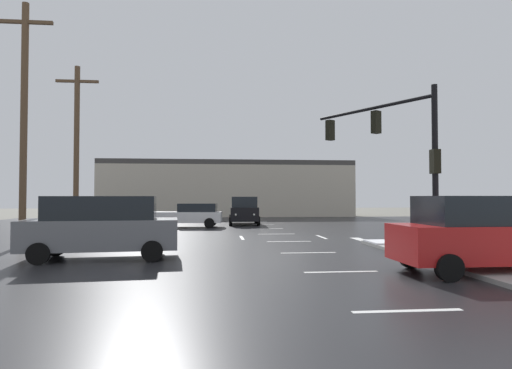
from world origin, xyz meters
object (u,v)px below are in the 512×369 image
Objects in this scene: suv_grey at (102,226)px; suv_red at (487,232)px; fire_hydrant at (508,247)px; sedan_navy at (492,222)px; sedan_white at (190,215)px; traffic_signal_mast at (397,142)px; sedan_blue at (99,216)px; utility_pole_far at (76,146)px; suv_black at (244,210)px; utility_pole_mid at (24,118)px.

suv_grey is 1.02× the size of suv_red.
fire_hydrant is 8.58m from sedan_navy.
sedan_white reaches higher than fire_hydrant.
suv_red is (-0.18, -6.02, -3.14)m from traffic_signal_mast.
sedan_blue is 5.73m from utility_pole_far.
sedan_navy is 1.00× the size of sedan_blue.
sedan_blue is (-3.50, 13.47, -0.24)m from suv_grey.
sedan_white is 14.80m from suv_grey.
utility_pole_mid is at bearing -34.63° from suv_black.
traffic_signal_mast is 1.24× the size of suv_black.
fire_hydrant is 20.15m from utility_pole_far.
sedan_white is at bearing -163.98° from sedan_blue.
sedan_blue is (-15.79, 15.87, 0.32)m from fire_hydrant.
suv_red reaches higher than sedan_white.
suv_grey is 17.46m from sedan_navy.
sedan_blue is at bearing -80.59° from suv_grey.
sedan_blue is 10.33m from utility_pole_mid.
fire_hydrant is 20.86m from suv_black.
suv_grey is (-2.07, -14.65, 0.24)m from sedan_white.
suv_red is at bearing 50.85° from sedan_navy.
sedan_white and sedan_navy have the same top height.
fire_hydrant is 12.53m from suv_grey.
suv_grey is 0.49× the size of utility_pole_mid.
suv_black is at bearing -53.36° from sedan_navy.
suv_red is (4.93, -21.17, 0.00)m from suv_black.
sedan_navy reaches higher than fire_hydrant.
utility_pole_mid reaches higher than sedan_blue.
sedan_white is 20.33m from suv_red.
utility_pole_far is (-14.40, 12.96, 3.61)m from suv_red.
traffic_signal_mast is at bearing -7.02° from utility_pole_mid.
sedan_navy is (16.75, 4.92, -0.24)m from suv_grey.
traffic_signal_mast is 18.58m from sedan_blue.
utility_pole_mid is at bearing -2.36° from sedan_navy.
utility_pole_far is (0.57, 5.07, -0.56)m from utility_pole_mid.
sedan_white is at bearing -37.99° from sedan_navy.
utility_pole_far is at bearing 137.32° from suv_red.
suv_red is 0.54× the size of utility_pole_far.
sedan_navy is at bearing 54.61° from suv_red.
suv_grey is at bearing -16.06° from suv_black.
suv_black reaches higher than fire_hydrant.
fire_hydrant is 0.16× the size of suv_red.
suv_black is at bearing -152.92° from sedan_blue.
sedan_navy is at bearing -95.39° from traffic_signal_mast.
traffic_signal_mast reaches higher than suv_black.
sedan_blue is at bearing 16.81° from sedan_white.
suv_black is 16.61m from sedan_navy.
utility_pole_mid is (-16.49, 6.55, 4.73)m from fire_hydrant.
suv_grey is (-10.94, -2.29, -3.14)m from traffic_signal_mast.
fire_hydrant is 18.36m from utility_pole_mid.
suv_grey reaches higher than fire_hydrant.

